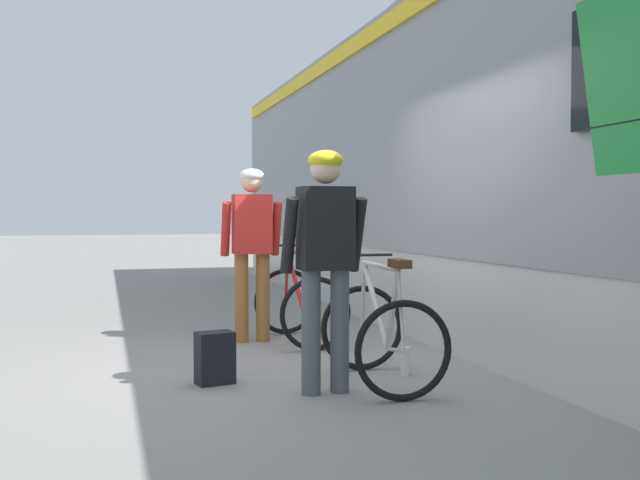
{
  "coord_description": "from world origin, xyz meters",
  "views": [
    {
      "loc": [
        -1.58,
        -5.64,
        1.31
      ],
      "look_at": [
        0.42,
        0.97,
        1.05
      ],
      "focal_mm": 40.04,
      "sensor_mm": 36.0,
      "label": 1
    }
  ],
  "objects_px": {
    "cyclist_near_in_dark": "(325,248)",
    "bicycle_near_silver": "(381,332)",
    "bicycle_far_red": "(300,303)",
    "water_bottle_near_the_bikes": "(405,361)",
    "backpack_on_platform": "(215,358)",
    "cyclist_far_in_red": "(252,238)"
  },
  "relations": [
    {
      "from": "water_bottle_near_the_bikes",
      "to": "bicycle_far_red",
      "type": "bearing_deg",
      "value": 103.87
    },
    {
      "from": "backpack_on_platform",
      "to": "water_bottle_near_the_bikes",
      "type": "height_order",
      "value": "backpack_on_platform"
    },
    {
      "from": "bicycle_near_silver",
      "to": "bicycle_far_red",
      "type": "relative_size",
      "value": 1.02
    },
    {
      "from": "cyclist_near_in_dark",
      "to": "cyclist_far_in_red",
      "type": "bearing_deg",
      "value": 92.51
    },
    {
      "from": "cyclist_near_in_dark",
      "to": "bicycle_near_silver",
      "type": "height_order",
      "value": "cyclist_near_in_dark"
    },
    {
      "from": "cyclist_far_in_red",
      "to": "bicycle_near_silver",
      "type": "distance_m",
      "value": 2.26
    },
    {
      "from": "bicycle_far_red",
      "to": "water_bottle_near_the_bikes",
      "type": "distance_m",
      "value": 1.77
    },
    {
      "from": "bicycle_near_silver",
      "to": "bicycle_far_red",
      "type": "distance_m",
      "value": 1.93
    },
    {
      "from": "bicycle_far_red",
      "to": "backpack_on_platform",
      "type": "relative_size",
      "value": 2.73
    },
    {
      "from": "backpack_on_platform",
      "to": "cyclist_far_in_red",
      "type": "bearing_deg",
      "value": 57.85
    },
    {
      "from": "bicycle_far_red",
      "to": "water_bottle_near_the_bikes",
      "type": "bearing_deg",
      "value": -76.13
    },
    {
      "from": "cyclist_near_in_dark",
      "to": "backpack_on_platform",
      "type": "distance_m",
      "value": 1.23
    },
    {
      "from": "cyclist_near_in_dark",
      "to": "water_bottle_near_the_bikes",
      "type": "bearing_deg",
      "value": 24.1
    },
    {
      "from": "bicycle_near_silver",
      "to": "backpack_on_platform",
      "type": "relative_size",
      "value": 2.79
    },
    {
      "from": "bicycle_near_silver",
      "to": "backpack_on_platform",
      "type": "distance_m",
      "value": 1.29
    },
    {
      "from": "bicycle_near_silver",
      "to": "bicycle_far_red",
      "type": "bearing_deg",
      "value": 93.51
    },
    {
      "from": "cyclist_near_in_dark",
      "to": "bicycle_near_silver",
      "type": "bearing_deg",
      "value": 13.6
    },
    {
      "from": "bicycle_far_red",
      "to": "water_bottle_near_the_bikes",
      "type": "xyz_separation_m",
      "value": [
        0.42,
        -1.69,
        -0.29
      ]
    },
    {
      "from": "cyclist_near_in_dark",
      "to": "water_bottle_near_the_bikes",
      "type": "height_order",
      "value": "cyclist_near_in_dark"
    },
    {
      "from": "bicycle_far_red",
      "to": "bicycle_near_silver",
      "type": "bearing_deg",
      "value": -86.49
    },
    {
      "from": "bicycle_near_silver",
      "to": "bicycle_far_red",
      "type": "height_order",
      "value": "same"
    },
    {
      "from": "water_bottle_near_the_bikes",
      "to": "cyclist_near_in_dark",
      "type": "bearing_deg",
      "value": -155.9
    }
  ]
}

